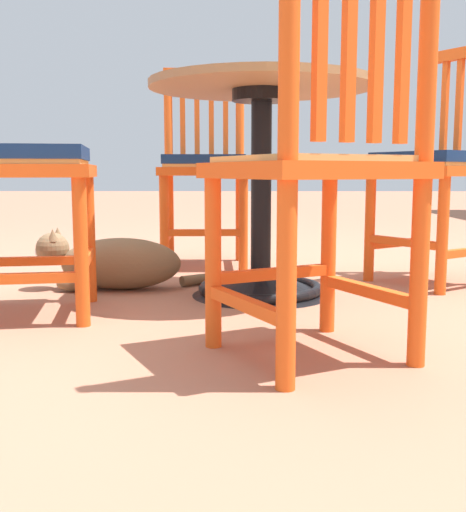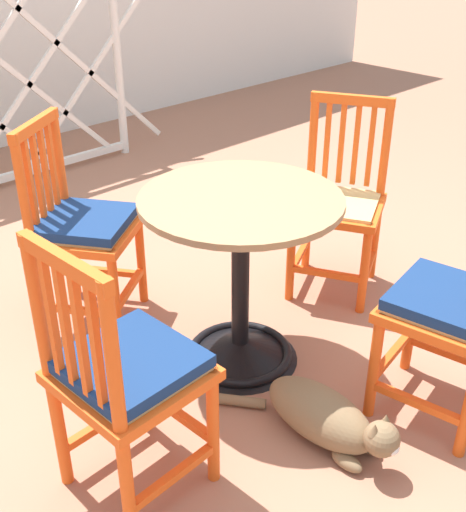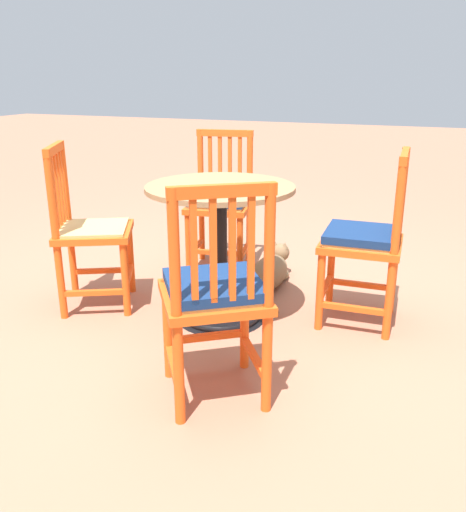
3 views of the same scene
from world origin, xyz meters
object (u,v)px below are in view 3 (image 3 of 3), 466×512
Objects in this scene: orange_chair_at_corner at (220,204)px; orange_chair_by_planter at (89,232)px; cafe_table at (221,268)px; orange_chair_tucked_in at (215,295)px; orange_chair_near_fence at (366,241)px; tabby_cat at (271,271)px.

orange_chair_by_planter is (0.43, 0.83, -0.01)m from orange_chair_at_corner.
cafe_table is 0.83× the size of orange_chair_by_planter.
orange_chair_tucked_in is 1.00× the size of orange_chair_at_corner.
orange_chair_near_fence is 0.76m from tabby_cat.
orange_chair_tucked_in and orange_chair_near_fence have the same top height.
orange_chair_at_corner is at bearing -117.52° from orange_chair_by_planter.
orange_chair_at_corner is 0.58m from tabby_cat.
orange_chair_at_corner is at bearing -66.95° from cafe_table.
orange_chair_at_corner is at bearing -23.57° from tabby_cat.
orange_chair_at_corner is 0.94m from orange_chair_by_planter.
cafe_table is at bearing 18.52° from orange_chair_near_fence.
cafe_table reaches higher than tabby_cat.
orange_chair_tucked_in is at bearing 149.89° from orange_chair_by_planter.
orange_chair_tucked_in reaches higher than cafe_table.
orange_chair_near_fence reaches higher than tabby_cat.
orange_chair_near_fence reaches higher than cafe_table.
orange_chair_tucked_in is 1.03m from orange_chair_near_fence.
orange_chair_by_planter is (0.75, 0.10, 0.15)m from cafe_table.
cafe_table is 0.76m from orange_chair_tucked_in.
orange_chair_near_fence and orange_chair_at_corner have the same top height.
orange_chair_tucked_in is 1.30m from tabby_cat.
orange_chair_tucked_in is at bearing 112.18° from orange_chair_at_corner.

